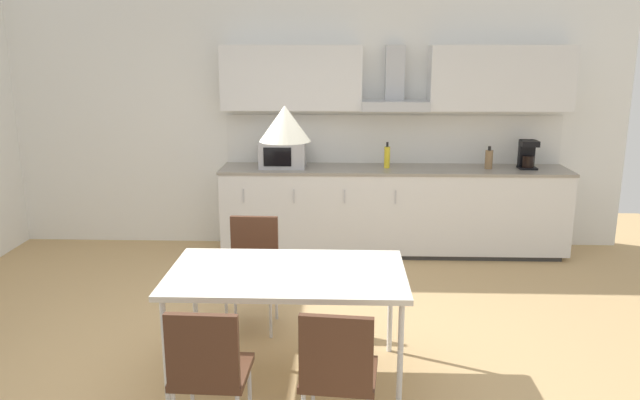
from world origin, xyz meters
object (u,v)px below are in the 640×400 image
at_px(bottle_brown, 489,159).
at_px(chair_near_right, 338,368).
at_px(chair_near_left, 208,366).
at_px(pendant_lamp, 285,123).
at_px(microwave, 283,154).
at_px(bottle_yellow, 387,157).
at_px(chair_far_left, 253,261).
at_px(coffee_maker, 527,154).
at_px(dining_table, 287,278).

height_order(bottle_brown, chair_near_right, bottle_brown).
bearing_deg(chair_near_left, pendant_lamp, 67.25).
relative_size(microwave, bottle_yellow, 1.75).
relative_size(chair_far_left, chair_near_right, 1.00).
height_order(chair_near_left, chair_far_left, same).
bearing_deg(microwave, chair_near_left, -91.22).
distance_m(chair_near_left, chair_far_left, 1.67).
distance_m(bottle_brown, chair_near_left, 4.22).
bearing_deg(bottle_brown, chair_near_right, -113.81).
height_order(coffee_maker, dining_table, coffee_maker).
xyz_separation_m(chair_near_left, pendant_lamp, (0.35, 0.84, 1.19)).
height_order(bottle_yellow, bottle_brown, bottle_yellow).
xyz_separation_m(dining_table, pendant_lamp, (0.00, 0.00, 1.01)).
height_order(microwave, bottle_brown, microwave).
bearing_deg(chair_far_left, microwave, 87.84).
xyz_separation_m(coffee_maker, bottle_brown, (-0.41, -0.03, -0.05)).
xyz_separation_m(bottle_brown, pendant_lamp, (-1.90, -2.70, 0.69)).
xyz_separation_m(coffee_maker, chair_near_left, (-2.65, -3.56, -0.55)).
xyz_separation_m(microwave, dining_table, (0.27, -2.70, -0.36)).
relative_size(bottle_yellow, pendant_lamp, 0.86).
distance_m(chair_far_left, chair_near_right, 1.80).
xyz_separation_m(bottle_yellow, chair_near_right, (-0.49, -3.54, -0.52)).
distance_m(chair_near_left, chair_near_right, 0.69).
distance_m(dining_table, chair_near_left, 0.92).
xyz_separation_m(bottle_yellow, bottle_brown, (1.07, -0.00, -0.02)).
height_order(coffee_maker, chair_near_right, coffee_maker).
height_order(bottle_yellow, dining_table, bottle_yellow).
bearing_deg(bottle_brown, chair_near_left, -122.47).
distance_m(coffee_maker, chair_far_left, 3.30).
relative_size(bottle_yellow, dining_table, 0.18).
bearing_deg(coffee_maker, dining_table, -130.17).
height_order(chair_near_right, pendant_lamp, pendant_lamp).
relative_size(coffee_maker, chair_far_left, 0.34).
distance_m(coffee_maker, chair_near_left, 4.48).
distance_m(microwave, dining_table, 2.74).
bearing_deg(chair_near_left, bottle_brown, 57.53).
distance_m(microwave, chair_near_left, 3.58).
relative_size(coffee_maker, chair_near_left, 0.34).
bearing_deg(chair_near_right, pendant_lamp, 112.12).
height_order(microwave, coffee_maker, coffee_maker).
relative_size(dining_table, chair_near_right, 1.77).
xyz_separation_m(coffee_maker, bottle_yellow, (-1.47, -0.03, -0.03)).
height_order(bottle_brown, dining_table, bottle_brown).
xyz_separation_m(microwave, chair_near_right, (0.61, -3.54, -0.54)).
relative_size(microwave, pendant_lamp, 1.50).
distance_m(coffee_maker, pendant_lamp, 3.63).
height_order(chair_far_left, pendant_lamp, pendant_lamp).
bearing_deg(chair_far_left, pendant_lamp, -67.55).
distance_m(dining_table, pendant_lamp, 1.01).
distance_m(microwave, chair_far_left, 1.95).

